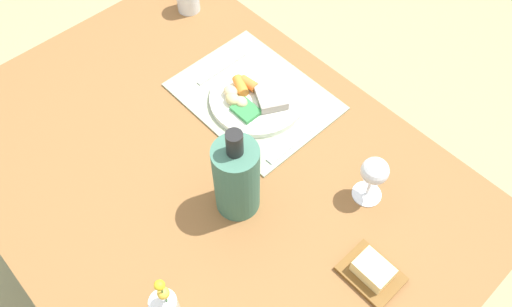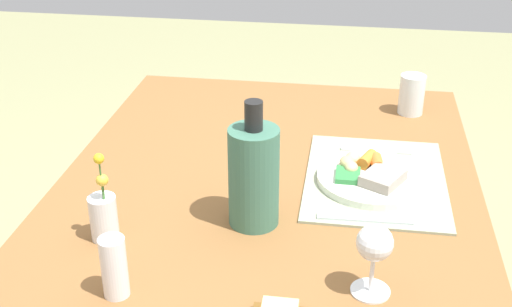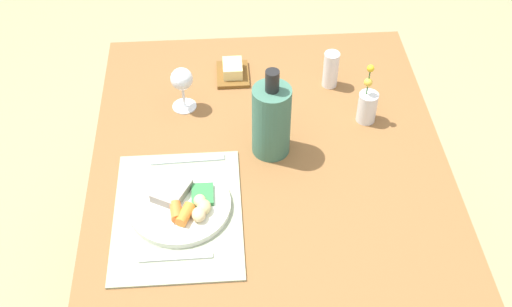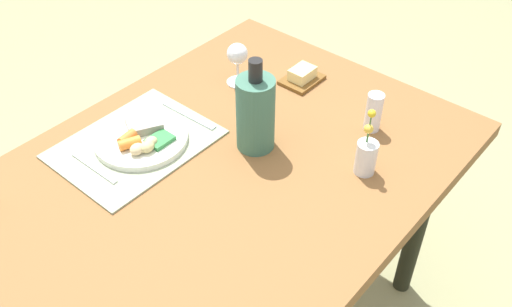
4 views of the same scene
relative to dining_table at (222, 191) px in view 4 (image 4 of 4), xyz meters
The scene contains 10 objects.
dining_table is the anchor object (origin of this frame).
placemat 0.27m from the dining_table, 71.90° to the right, with size 0.42×0.32×0.01m, color #97A284.
dinner_plate 0.27m from the dining_table, 74.99° to the right, with size 0.26×0.26×0.05m.
fork 0.26m from the dining_table, 114.82° to the right, with size 0.02×0.20×0.01m, color silver.
knife 0.35m from the dining_table, 48.66° to the right, with size 0.01×0.18×0.01m, color silver.
butter_dish 0.49m from the dining_table, 169.66° to the right, with size 0.13×0.10×0.05m.
cooler_bottle 0.24m from the dining_table, behind, with size 0.10×0.10×0.27m.
flower_vase 0.40m from the dining_table, 129.49° to the left, with size 0.06×0.06×0.20m.
wine_glass 0.45m from the dining_table, 144.67° to the right, with size 0.07×0.07×0.14m.
salt_shaker 0.48m from the dining_table, 152.56° to the left, with size 0.05×0.05×0.12m, color white.
Camera 4 is at (0.78, 0.80, 1.80)m, focal length 39.99 mm.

